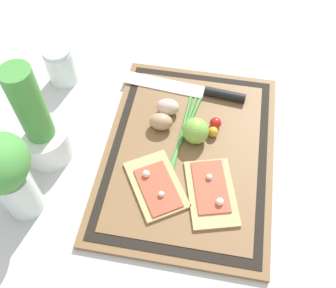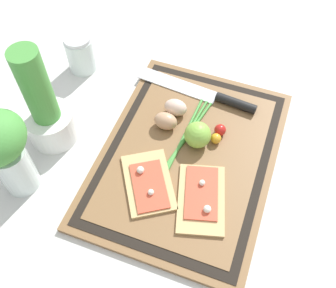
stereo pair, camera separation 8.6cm
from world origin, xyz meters
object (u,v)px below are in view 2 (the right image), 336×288
(cherry_tomato_red, at_px, (220,130))
(cherry_tomato_yellow, at_px, (216,139))
(lime, at_px, (198,135))
(egg_brown, at_px, (166,121))
(egg_pink, at_px, (176,108))
(pizza_slice_far, at_px, (148,183))
(herb_pot, at_px, (46,111))
(herb_glass, at_px, (3,150))
(knife, at_px, (215,97))
(sauce_jar, at_px, (81,55))
(pizza_slice_near, at_px, (201,198))

(cherry_tomato_red, height_order, cherry_tomato_yellow, cherry_tomato_red)
(lime, distance_m, cherry_tomato_red, 0.06)
(egg_brown, bearing_deg, cherry_tomato_red, -79.42)
(egg_brown, xyz_separation_m, egg_pink, (0.05, -0.01, 0.00))
(pizza_slice_far, xyz_separation_m, lime, (0.14, -0.06, 0.02))
(herb_pot, bearing_deg, cherry_tomato_red, -70.63)
(egg_pink, bearing_deg, egg_brown, 169.84)
(egg_brown, xyz_separation_m, herb_glass, (-0.24, 0.24, 0.09))
(knife, xyz_separation_m, lime, (-0.14, 0.00, 0.02))
(egg_pink, relative_size, cherry_tomato_red, 2.02)
(cherry_tomato_red, bearing_deg, herb_glass, 125.69)
(egg_pink, relative_size, sauce_jar, 0.53)
(herb_pot, relative_size, herb_glass, 1.21)
(herb_pot, bearing_deg, knife, -55.13)
(egg_brown, distance_m, sauce_jar, 0.30)
(pizza_slice_far, height_order, lime, lime)
(sauce_jar, bearing_deg, egg_pink, -104.45)
(egg_pink, distance_m, cherry_tomato_red, 0.12)
(cherry_tomato_red, bearing_deg, sauce_jar, 76.54)
(lime, bearing_deg, egg_brown, 76.79)
(egg_brown, height_order, sauce_jar, sauce_jar)
(cherry_tomato_red, xyz_separation_m, cherry_tomato_yellow, (-0.03, 0.00, -0.00))
(pizza_slice_far, xyz_separation_m, cherry_tomato_yellow, (0.15, -0.10, 0.01))
(pizza_slice_near, distance_m, lime, 0.14)
(knife, relative_size, cherry_tomato_red, 11.55)
(pizza_slice_far, distance_m, herb_pot, 0.27)
(egg_pink, bearing_deg, lime, -131.16)
(knife, xyz_separation_m, herb_glass, (-0.36, 0.32, 0.10))
(sauce_jar, xyz_separation_m, herb_glass, (-0.35, -0.04, 0.08))
(egg_brown, relative_size, herb_glass, 0.25)
(egg_brown, bearing_deg, pizza_slice_far, -173.02)
(pizza_slice_far, height_order, cherry_tomato_red, cherry_tomato_red)
(cherry_tomato_red, bearing_deg, egg_brown, 100.58)
(cherry_tomato_red, relative_size, cherry_tomato_yellow, 1.11)
(egg_brown, bearing_deg, pizza_slice_near, -138.30)
(pizza_slice_near, xyz_separation_m, cherry_tomato_yellow, (0.15, 0.01, 0.01))
(pizza_slice_near, relative_size, herb_glass, 0.83)
(cherry_tomato_yellow, distance_m, herb_glass, 0.44)
(knife, distance_m, herb_glass, 0.49)
(cherry_tomato_yellow, height_order, herb_glass, herb_glass)
(pizza_slice_near, relative_size, lime, 2.97)
(egg_pink, height_order, herb_glass, herb_glass)
(knife, xyz_separation_m, egg_brown, (-0.12, 0.08, 0.01))
(herb_pot, distance_m, sauce_jar, 0.23)
(pizza_slice_far, relative_size, lime, 2.96)
(pizza_slice_near, distance_m, herb_pot, 0.38)
(egg_pink, xyz_separation_m, sauce_jar, (0.07, 0.28, 0.01))
(cherry_tomato_red, xyz_separation_m, herb_glass, (-0.26, 0.36, 0.10))
(lime, xyz_separation_m, cherry_tomato_red, (0.04, -0.04, -0.02))
(pizza_slice_near, relative_size, egg_pink, 3.27)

